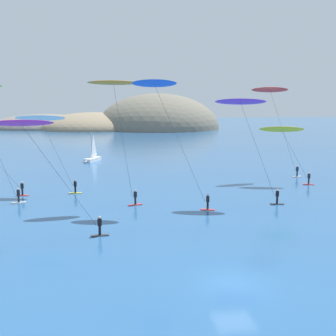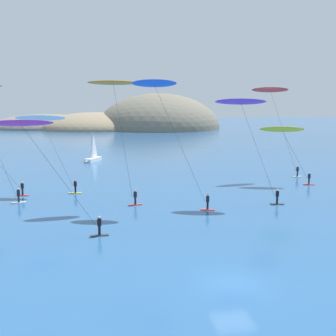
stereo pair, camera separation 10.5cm
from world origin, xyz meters
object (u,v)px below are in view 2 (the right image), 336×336
kitesurfer_yellow (284,133)px  kitesurfer_white (43,123)px  kitesurfer_red (272,96)px  kitesurfer_purple (243,108)px  sailboat_near (92,158)px  kitesurfer_blue (159,94)px  kitesurfer_orange (115,92)px  kitesurfer_magenta (29,134)px

kitesurfer_yellow → kitesurfer_white: bearing=-178.4°
kitesurfer_white → kitesurfer_red: size_ratio=0.73×
kitesurfer_purple → kitesurfer_yellow: bearing=46.9°
sailboat_near → kitesurfer_blue: (7.50, -38.41, 11.28)m
sailboat_near → kitesurfer_orange: 38.28m
kitesurfer_yellow → kitesurfer_red: bearing=90.0°
kitesurfer_orange → kitesurfer_blue: size_ratio=1.00×
kitesurfer_white → kitesurfer_purple: 23.91m
sailboat_near → kitesurfer_purple: (16.80, -37.23, 9.82)m
kitesurfer_magenta → kitesurfer_yellow: (29.99, 19.67, -1.55)m
kitesurfer_orange → kitesurfer_white: size_ratio=1.38×
kitesurfer_purple → sailboat_near: bearing=114.3°
kitesurfer_magenta → kitesurfer_yellow: bearing=33.3°
kitesurfer_purple → kitesurfer_orange: bearing=176.5°
kitesurfer_yellow → kitesurfer_white: (-31.34, -0.88, 1.59)m
kitesurfer_orange → kitesurfer_magenta: bearing=-123.9°
kitesurfer_blue → kitesurfer_red: 24.12m
kitesurfer_magenta → kitesurfer_yellow: size_ratio=1.23×
sailboat_near → kitesurfer_purple: bearing=-65.7°
sailboat_near → kitesurfer_yellow: size_ratio=0.71×
kitesurfer_magenta → kitesurfer_orange: bearing=56.1°
kitesurfer_yellow → kitesurfer_purple: (-9.28, -9.92, 3.37)m
kitesurfer_orange → kitesurfer_purple: bearing=-3.5°
sailboat_near → kitesurfer_white: 29.78m
kitesurfer_magenta → kitesurfer_white: bearing=94.1°
kitesurfer_orange → kitesurfer_red: bearing=30.3°
kitesurfer_red → kitesurfer_white: bearing=-170.7°
kitesurfer_white → kitesurfer_yellow: bearing=1.6°
kitesurfer_magenta → kitesurfer_blue: kitesurfer_blue is taller
kitesurfer_magenta → kitesurfer_yellow: kitesurfer_magenta is taller
kitesurfer_white → kitesurfer_purple: size_ratio=0.84×
kitesurfer_magenta → kitesurfer_yellow: 35.90m
sailboat_near → kitesurfer_blue: kitesurfer_blue is taller
kitesurfer_blue → sailboat_near: bearing=101.1°
kitesurfer_yellow → kitesurfer_blue: (-18.57, -11.10, 4.83)m
sailboat_near → kitesurfer_white: size_ratio=0.59×
kitesurfer_blue → kitesurfer_yellow: bearing=30.9°
kitesurfer_magenta → kitesurfer_purple: 22.96m
kitesurfer_blue → kitesurfer_white: (-12.77, 10.22, -3.24)m
kitesurfer_yellow → kitesurfer_orange: bearing=-158.4°
kitesurfer_magenta → kitesurfer_blue: (11.42, 8.57, 3.28)m
sailboat_near → kitesurfer_yellow: bearing=-46.3°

